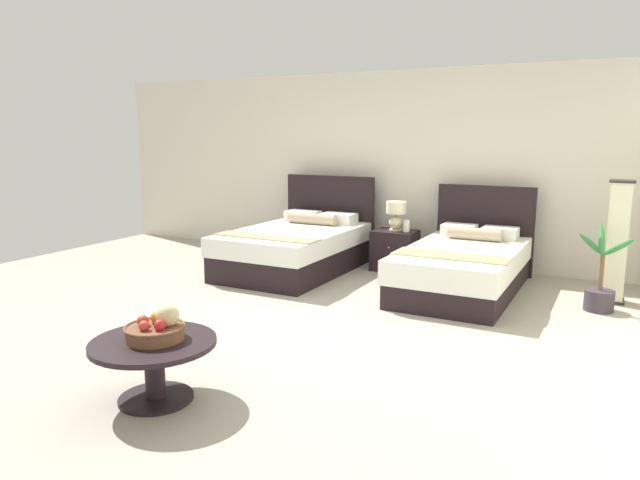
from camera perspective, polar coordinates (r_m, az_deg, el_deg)
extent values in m
cube|color=#A29A8A|center=(5.46, -2.50, -8.63)|extent=(9.90, 10.10, 0.02)
cube|color=beige|center=(8.16, 8.86, 7.08)|extent=(9.90, 0.12, 2.63)
cube|color=black|center=(7.53, -2.65, -1.95)|extent=(1.31, 2.05, 0.32)
cube|color=white|center=(7.47, -2.67, 0.14)|extent=(1.35, 2.09, 0.23)
cube|color=black|center=(8.36, 0.97, 2.30)|extent=(1.37, 0.08, 1.19)
cube|color=white|center=(8.23, -1.70, 2.41)|extent=(0.47, 0.31, 0.14)
cube|color=white|center=(7.97, 1.84, 2.15)|extent=(0.47, 0.31, 0.14)
cylinder|color=tan|center=(7.89, -0.77, 2.10)|extent=(0.71, 0.16, 0.15)
cube|color=gray|center=(6.92, -5.37, 0.31)|extent=(1.35, 0.34, 0.01)
cube|color=black|center=(6.75, 13.79, -3.98)|extent=(1.16, 2.11, 0.26)
cube|color=white|center=(6.69, 13.89, -1.83)|extent=(1.21, 2.15, 0.26)
cube|color=black|center=(7.69, 15.91, 0.98)|extent=(1.22, 0.08, 1.13)
cube|color=white|center=(7.47, 13.57, 0.98)|extent=(0.41, 0.31, 0.14)
cube|color=white|center=(7.36, 17.35, 0.66)|extent=(0.41, 0.31, 0.14)
cylinder|color=tan|center=(7.18, 15.03, 0.58)|extent=(0.63, 0.16, 0.15)
cube|color=gray|center=(6.17, 12.77, -1.52)|extent=(1.20, 0.42, 0.01)
cube|color=black|center=(7.68, 7.38, -1.01)|extent=(0.55, 0.44, 0.53)
sphere|color=tan|center=(7.45, 6.79, -0.73)|extent=(0.02, 0.02, 0.02)
cylinder|color=beige|center=(7.65, 7.48, 1.03)|extent=(0.17, 0.17, 0.02)
ellipsoid|color=beige|center=(7.63, 7.50, 1.72)|extent=(0.19, 0.19, 0.16)
cylinder|color=#99844C|center=(7.62, 7.52, 2.48)|extent=(0.02, 0.02, 0.04)
cylinder|color=beige|center=(7.60, 7.54, 3.21)|extent=(0.27, 0.27, 0.16)
cylinder|color=silver|center=(7.53, 8.53, 1.34)|extent=(0.08, 0.08, 0.14)
torus|color=silver|center=(7.52, 8.54, 1.93)|extent=(0.08, 0.08, 0.01)
cylinder|color=black|center=(4.20, -15.85, -14.77)|extent=(0.50, 0.50, 0.02)
cylinder|color=black|center=(4.13, -15.98, -12.48)|extent=(0.13, 0.13, 0.39)
cylinder|color=black|center=(4.05, -16.13, -9.73)|extent=(0.83, 0.83, 0.04)
cylinder|color=brown|center=(4.05, -15.98, -8.83)|extent=(0.38, 0.38, 0.09)
torus|color=brown|center=(4.03, -16.01, -8.23)|extent=(0.40, 0.40, 0.02)
sphere|color=#B93725|center=(4.07, -17.08, -7.64)|extent=(0.08, 0.08, 0.08)
sphere|color=#BF372D|center=(3.97, -16.97, -8.11)|extent=(0.07, 0.07, 0.07)
sphere|color=red|center=(3.95, -15.53, -8.12)|extent=(0.08, 0.08, 0.08)
sphere|color=tan|center=(4.02, -14.82, -7.24)|extent=(0.16, 0.16, 0.16)
sphere|color=orange|center=(4.10, -15.77, -7.34)|extent=(0.09, 0.09, 0.09)
cube|color=#2D2923|center=(6.98, 26.81, -5.32)|extent=(0.25, 0.25, 0.03)
cube|color=#EEE7C8|center=(6.85, 27.25, -0.14)|extent=(0.21, 0.21, 1.25)
cube|color=#2D2923|center=(6.77, 27.69, 5.17)|extent=(0.25, 0.25, 0.02)
cylinder|color=#39303A|center=(6.55, 25.82, -5.38)|extent=(0.29, 0.29, 0.21)
cylinder|color=brown|center=(6.48, 26.02, -2.90)|extent=(0.04, 0.04, 0.37)
ellipsoid|color=#33763B|center=(6.43, 27.35, -0.64)|extent=(0.29, 0.07, 0.23)
ellipsoid|color=#33763B|center=(6.57, 26.02, 0.14)|extent=(0.11, 0.33, 0.33)
ellipsoid|color=#33763B|center=(6.44, 25.19, -0.34)|extent=(0.27, 0.08, 0.25)
ellipsoid|color=#33763B|center=(6.34, 26.04, -0.53)|extent=(0.10, 0.23, 0.26)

